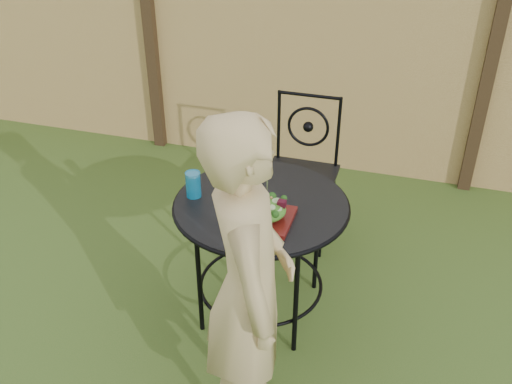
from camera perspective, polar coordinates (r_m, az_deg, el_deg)
ground at (r=3.18m, az=-4.42°, el=-15.31°), size 60.00×60.00×0.00m
fence at (r=4.49m, az=5.30°, el=13.74°), size 8.00×0.12×1.90m
patio_table at (r=3.03m, az=0.52°, el=-3.26°), size 0.92×0.92×0.72m
patio_chair at (r=3.75m, az=4.58°, el=2.56°), size 0.46×0.46×0.95m
diner at (r=2.34m, az=-0.74°, el=-9.62°), size 0.55×0.66×1.55m
salad_plate at (r=2.81m, az=0.88°, el=-2.66°), size 0.27×0.27×0.02m
salad at (r=2.78m, az=0.89°, el=-1.77°), size 0.21×0.21×0.08m
fork at (r=2.70m, az=1.11°, el=0.50°), size 0.01×0.01×0.18m
drinking_glass at (r=2.99m, az=-6.29°, el=0.76°), size 0.08×0.08×0.14m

